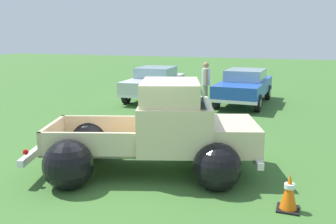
{
  "coord_description": "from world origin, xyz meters",
  "views": [
    {
      "loc": [
        3.07,
        -6.68,
        2.83
      ],
      "look_at": [
        0.0,
        1.42,
        0.99
      ],
      "focal_mm": 38.74,
      "sensor_mm": 36.0,
      "label": 1
    }
  ],
  "objects": [
    {
      "name": "vintage_pickup_truck",
      "position": [
        0.37,
        0.13,
        0.76
      ],
      "size": [
        4.99,
        3.83,
        1.96
      ],
      "rotation": [
        0.0,
        0.0,
        0.33
      ],
      "color": "black",
      "rests_on": "ground"
    },
    {
      "name": "lane_cone_0",
      "position": [
        2.97,
        -0.82,
        0.31
      ],
      "size": [
        0.36,
        0.36,
        0.63
      ],
      "color": "black",
      "rests_on": "ground"
    },
    {
      "name": "show_car_0",
      "position": [
        -3.22,
        8.29,
        0.78
      ],
      "size": [
        2.17,
        4.55,
        1.43
      ],
      "rotation": [
        0.0,
        0.0,
        -1.49
      ],
      "color": "black",
      "rests_on": "ground"
    },
    {
      "name": "ground_plane",
      "position": [
        0.0,
        0.0,
        0.0
      ],
      "size": [
        80.0,
        80.0,
        0.0
      ],
      "primitive_type": "plane",
      "color": "#3D6B2D"
    },
    {
      "name": "spectator_1",
      "position": [
        -0.65,
        7.42,
        1.02
      ],
      "size": [
        0.44,
        0.53,
        1.78
      ],
      "rotation": [
        0.0,
        0.0,
        3.52
      ],
      "color": "gray",
      "rests_on": "ground"
    },
    {
      "name": "show_car_1",
      "position": [
        0.73,
        8.54,
        0.78
      ],
      "size": [
        1.9,
        4.56,
        1.43
      ],
      "rotation": [
        0.0,
        0.0,
        -1.6
      ],
      "color": "black",
      "rests_on": "ground"
    }
  ]
}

